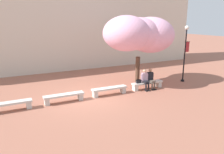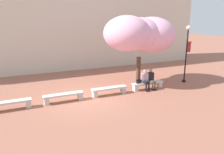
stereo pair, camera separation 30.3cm
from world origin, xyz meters
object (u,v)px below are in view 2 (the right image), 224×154
(lamp_post_with_banner, at_px, (187,49))
(handbag, at_px, (139,81))
(stone_bench_near_west, at_px, (64,96))
(stone_bench_west_end, at_px, (8,104))
(stone_bench_center, at_px, (109,90))
(person_seated_left, at_px, (146,79))
(stone_bench_near_east, at_px, (148,84))
(person_seated_right, at_px, (151,78))
(cherry_tree_main, at_px, (141,34))

(lamp_post_with_banner, bearing_deg, handbag, -175.85)
(stone_bench_near_west, xyz_separation_m, lamp_post_with_banner, (8.64, 0.30, 2.03))
(stone_bench_near_west, distance_m, lamp_post_with_banner, 8.88)
(stone_bench_west_end, xyz_separation_m, stone_bench_center, (5.35, 0.00, 0.00))
(stone_bench_near_west, bearing_deg, person_seated_left, -0.59)
(stone_bench_center, relative_size, handbag, 6.31)
(stone_bench_near_east, xyz_separation_m, person_seated_right, (0.21, -0.05, 0.39))
(stone_bench_near_east, xyz_separation_m, handbag, (-0.66, 0.02, 0.27))
(stone_bench_near_east, bearing_deg, person_seated_left, -166.42)
(stone_bench_west_end, height_order, person_seated_right, person_seated_right)
(person_seated_left, xyz_separation_m, cherry_tree_main, (0.39, 1.33, 2.64))
(stone_bench_near_west, height_order, handbag, handbag)
(stone_bench_center, xyz_separation_m, cherry_tree_main, (2.84, 1.27, 3.03))
(person_seated_left, relative_size, cherry_tree_main, 0.25)
(stone_bench_near_west, bearing_deg, person_seated_right, -0.55)
(stone_bench_near_west, bearing_deg, stone_bench_near_east, 0.00)
(stone_bench_center, xyz_separation_m, person_seated_right, (2.89, -0.05, 0.39))
(stone_bench_near_west, xyz_separation_m, cherry_tree_main, (5.52, 1.27, 3.03))
(stone_bench_near_west, distance_m, stone_bench_center, 2.67)
(stone_bench_west_end, distance_m, cherry_tree_main, 8.82)
(person_seated_right, height_order, lamp_post_with_banner, lamp_post_with_banner)
(stone_bench_near_east, height_order, person_seated_right, person_seated_right)
(person_seated_left, distance_m, lamp_post_with_banner, 3.89)
(stone_bench_near_west, distance_m, person_seated_left, 5.14)
(person_seated_right, height_order, handbag, person_seated_right)
(stone_bench_near_west, relative_size, lamp_post_with_banner, 0.55)
(stone_bench_near_east, distance_m, lamp_post_with_banner, 3.88)
(handbag, bearing_deg, stone_bench_near_west, -179.80)
(cherry_tree_main, bearing_deg, person_seated_right, -88.04)
(stone_bench_west_end, xyz_separation_m, lamp_post_with_banner, (11.31, 0.30, 2.03))
(lamp_post_with_banner, bearing_deg, person_seated_right, -173.39)
(stone_bench_west_end, bearing_deg, person_seated_right, -0.37)
(stone_bench_center, xyz_separation_m, stone_bench_near_east, (2.67, 0.00, 0.00))
(cherry_tree_main, bearing_deg, stone_bench_near_west, -167.00)
(stone_bench_west_end, xyz_separation_m, handbag, (7.36, 0.02, 0.27))
(lamp_post_with_banner, bearing_deg, cherry_tree_main, 162.72)
(lamp_post_with_banner, bearing_deg, person_seated_left, -174.21)
(stone_bench_west_end, xyz_separation_m, stone_bench_near_east, (8.02, 0.00, 0.00))
(cherry_tree_main, distance_m, lamp_post_with_banner, 3.42)
(stone_bench_center, relative_size, cherry_tree_main, 0.41)
(person_seated_right, bearing_deg, handbag, 175.43)
(stone_bench_near_east, bearing_deg, cherry_tree_main, 82.58)
(stone_bench_west_end, height_order, person_seated_left, person_seated_left)
(handbag, bearing_deg, person_seated_right, -4.57)
(person_seated_left, relative_size, lamp_post_with_banner, 0.33)
(handbag, bearing_deg, lamp_post_with_banner, 4.15)
(stone_bench_center, bearing_deg, stone_bench_near_west, 180.00)
(person_seated_right, bearing_deg, stone_bench_near_east, 165.78)
(stone_bench_center, distance_m, lamp_post_with_banner, 6.31)
(stone_bench_near_west, height_order, cherry_tree_main, cherry_tree_main)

